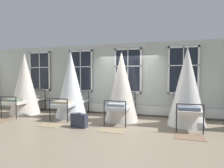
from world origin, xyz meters
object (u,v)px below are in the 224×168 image
at_px(cot_third, 121,87).
at_px(cot_fourth, 187,87).
at_px(cot_first, 25,84).
at_px(suitcase_dark, 79,120).
at_px(cot_second, 71,85).

height_order(cot_third, cot_fourth, cot_fourth).
bearing_deg(cot_first, cot_fourth, -90.76).
bearing_deg(suitcase_dark, cot_fourth, 29.82).
height_order(cot_first, cot_third, cot_first).
distance_m(cot_fourth, suitcase_dark, 3.74).
height_order(cot_second, cot_third, cot_second).
height_order(cot_second, suitcase_dark, cot_second).
distance_m(cot_first, suitcase_dark, 3.66).
xyz_separation_m(cot_second, cot_third, (2.10, -0.01, -0.04)).
distance_m(cot_second, suitcase_dark, 1.96).
bearing_deg(cot_fourth, suitcase_dark, 109.93).
relative_size(cot_first, cot_third, 1.05).
relative_size(cot_second, cot_third, 1.03).
bearing_deg(cot_third, cot_first, 90.37).
xyz_separation_m(cot_first, cot_third, (4.34, 0.01, -0.06)).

